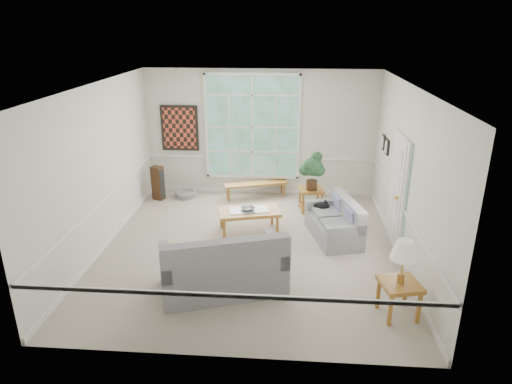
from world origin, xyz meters
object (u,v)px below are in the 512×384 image
loveseat_front (222,260)px  coffee_table (249,221)px  side_table (398,299)px  loveseat_right (334,219)px  end_table (311,199)px

loveseat_front → coffee_table: bearing=66.3°
loveseat_front → coffee_table: size_ratio=1.57×
loveseat_front → side_table: bearing=-28.7°
loveseat_right → side_table: (0.72, -2.49, -0.12)m
loveseat_right → end_table: size_ratio=2.81×
loveseat_right → end_table: bearing=91.6°
coffee_table → end_table: end_table is taller
side_table → loveseat_right: bearing=106.2°
side_table → loveseat_front: bearing=169.2°
coffee_table → side_table: side_table is taller
loveseat_right → side_table: 2.59m
loveseat_front → end_table: loveseat_front is taller
loveseat_right → end_table: 1.43m
coffee_table → side_table: bearing=-62.4°
end_table → side_table: bearing=-73.9°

